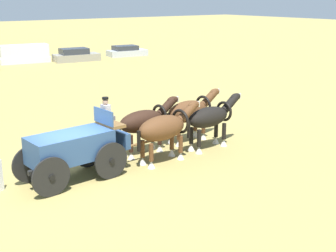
{
  "coord_description": "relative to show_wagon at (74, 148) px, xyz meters",
  "views": [
    {
      "loc": [
        -6.2,
        -14.37,
        6.39
      ],
      "look_at": [
        4.51,
        0.33,
        1.2
      ],
      "focal_mm": 48.78,
      "sensor_mm": 36.0,
      "label": 1
    }
  ],
  "objects": [
    {
      "name": "ground_plane",
      "position": [
        -0.15,
        -0.02,
        -1.21
      ],
      "size": [
        220.0,
        220.0,
        0.0
      ],
      "primitive_type": "plane",
      "color": "#9E8C4C"
    },
    {
      "name": "draft_horse_rear_off",
      "position": [
        3.69,
        -0.36,
        0.16
      ],
      "size": [
        3.23,
        1.17,
        2.23
      ],
      "color": "brown",
      "rests_on": "ground"
    },
    {
      "name": "draft_horse_lead_off",
      "position": [
        6.31,
        -0.15,
        0.13
      ],
      "size": [
        3.24,
        1.05,
        2.21
      ],
      "color": "black",
      "rests_on": "ground"
    },
    {
      "name": "parked_vehicle_f",
      "position": [
        13.46,
        28.73,
        -0.64
      ],
      "size": [
        4.74,
        2.45,
        1.31
      ],
      "color": "gray",
      "rests_on": "ground"
    },
    {
      "name": "draft_horse_lead_near",
      "position": [
        6.18,
        1.15,
        0.15
      ],
      "size": [
        3.25,
        1.15,
        2.22
      ],
      "color": "brown",
      "rests_on": "ground"
    },
    {
      "name": "show_wagon",
      "position": [
        0.0,
        0.0,
        0.0
      ],
      "size": [
        5.98,
        1.94,
        2.76
      ],
      "color": "#2D4C7A",
      "rests_on": "ground"
    },
    {
      "name": "parked_vehicle_e",
      "position": [
        8.84,
        30.7,
        -0.34
      ],
      "size": [
        5.0,
        2.31,
        1.78
      ],
      "color": "white",
      "rests_on": "ground"
    },
    {
      "name": "draft_horse_rear_near",
      "position": [
        3.6,
        0.94,
        0.15
      ],
      "size": [
        3.2,
        1.09,
        2.22
      ],
      "color": "#331E14",
      "rests_on": "ground"
    },
    {
      "name": "parked_vehicle_g",
      "position": [
        19.8,
        29.29,
        -0.71
      ],
      "size": [
        4.5,
        2.35,
        1.15
      ],
      "color": "silver",
      "rests_on": "ground"
    }
  ]
}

